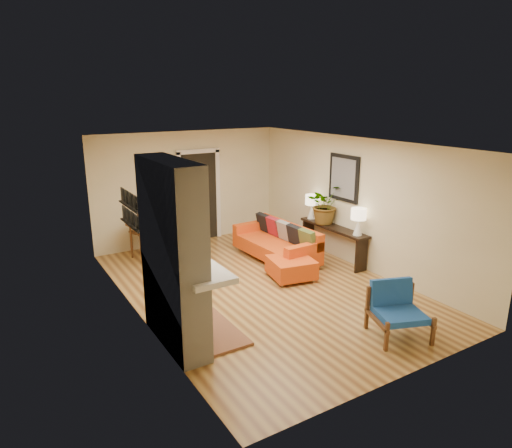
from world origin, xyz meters
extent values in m
plane|color=tan|center=(0.00, 0.00, 0.00)|extent=(6.50, 6.50, 0.00)
plane|color=white|center=(0.00, 0.00, 2.60)|extent=(6.50, 6.50, 0.00)
plane|color=beige|center=(0.00, 3.25, 1.30)|extent=(4.50, 0.00, 4.50)
plane|color=beige|center=(0.00, -3.25, 1.30)|extent=(4.50, 0.00, 4.50)
plane|color=beige|center=(-2.25, 0.00, 1.30)|extent=(0.00, 6.50, 6.50)
plane|color=beige|center=(2.25, 0.00, 1.30)|extent=(0.00, 6.50, 6.50)
cube|color=black|center=(0.25, 3.22, 1.05)|extent=(0.88, 0.06, 2.10)
cube|color=white|center=(-0.24, 3.21, 1.05)|extent=(0.10, 0.08, 2.18)
cube|color=white|center=(0.74, 3.21, 1.05)|extent=(0.10, 0.08, 2.18)
cube|color=white|center=(0.25, 3.21, 2.13)|extent=(1.08, 0.08, 0.10)
cube|color=black|center=(2.22, 0.40, 1.75)|extent=(0.04, 0.85, 0.95)
cube|color=slate|center=(2.19, 0.40, 1.75)|extent=(0.01, 0.70, 0.80)
cube|color=black|center=(-2.21, 0.35, 1.42)|extent=(0.06, 0.95, 0.02)
cube|color=black|center=(-2.21, 0.35, 1.72)|extent=(0.06, 0.95, 0.02)
cube|color=white|center=(-2.04, -1.00, 1.86)|extent=(0.42, 1.50, 1.48)
cube|color=white|center=(-2.04, -1.00, 0.56)|extent=(0.42, 1.50, 1.12)
cube|color=white|center=(-1.79, -1.00, 1.12)|extent=(0.60, 1.68, 0.08)
cube|color=black|center=(-1.83, -1.00, 0.45)|extent=(0.03, 0.72, 0.78)
cube|color=brown|center=(-1.53, -1.00, 0.02)|extent=(0.75, 1.30, 0.04)
cube|color=black|center=(-1.71, -1.00, 0.34)|extent=(0.30, 0.36, 0.48)
cylinder|color=black|center=(-1.71, -1.00, 0.78)|extent=(0.10, 0.10, 0.40)
cube|color=gold|center=(-1.82, -1.00, 1.75)|extent=(0.04, 0.95, 0.95)
cube|color=silver|center=(-1.80, -1.00, 1.75)|extent=(0.01, 0.82, 0.82)
cylinder|color=silver|center=(0.72, 0.16, 0.05)|extent=(0.04, 0.04, 0.10)
cylinder|color=silver|center=(1.41, 0.19, 0.05)|extent=(0.04, 0.04, 0.10)
cylinder|color=silver|center=(0.64, 1.99, 0.05)|extent=(0.04, 0.04, 0.10)
cylinder|color=silver|center=(1.34, 2.02, 0.05)|extent=(0.04, 0.04, 0.10)
cube|color=#E54F15|center=(1.03, 1.09, 0.25)|extent=(0.97, 2.11, 0.30)
cube|color=#E54F15|center=(1.37, 1.10, 0.57)|extent=(0.28, 2.08, 0.35)
cube|color=#E54F15|center=(1.07, 0.14, 0.49)|extent=(0.90, 0.21, 0.20)
cube|color=#E54F15|center=(0.99, 2.04, 0.49)|extent=(0.90, 0.21, 0.20)
cube|color=#516029|center=(1.27, 0.31, 0.61)|extent=(0.21, 0.40, 0.41)
cube|color=black|center=(1.25, 0.70, 0.61)|extent=(0.21, 0.40, 0.41)
cube|color=gray|center=(1.24, 1.10, 0.61)|extent=(0.21, 0.40, 0.41)
cube|color=maroon|center=(1.22, 1.44, 0.61)|extent=(0.21, 0.40, 0.41)
cube|color=black|center=(1.20, 1.84, 0.61)|extent=(0.21, 0.40, 0.41)
cylinder|color=silver|center=(0.33, -0.20, 0.03)|extent=(0.04, 0.04, 0.06)
cylinder|color=silver|center=(0.95, -0.31, 0.03)|extent=(0.04, 0.04, 0.06)
cylinder|color=silver|center=(0.44, 0.43, 0.03)|extent=(0.04, 0.04, 0.06)
cylinder|color=silver|center=(1.07, 0.31, 0.03)|extent=(0.04, 0.04, 0.06)
cube|color=#E54F15|center=(0.70, 0.06, 0.23)|extent=(0.91, 0.91, 0.33)
cube|color=brown|center=(0.43, -2.41, 0.29)|extent=(0.30, 0.70, 0.05)
cube|color=brown|center=(0.32, -2.71, 0.21)|extent=(0.06, 0.06, 0.43)
cube|color=brown|center=(0.54, -2.11, 0.34)|extent=(0.06, 0.06, 0.68)
cube|color=brown|center=(1.08, -2.65, 0.29)|extent=(0.30, 0.70, 0.05)
cube|color=brown|center=(0.97, -2.95, 0.21)|extent=(0.06, 0.06, 0.43)
cube|color=brown|center=(1.19, -2.35, 0.34)|extent=(0.06, 0.06, 0.68)
cube|color=#1C4BAA|center=(0.75, -2.53, 0.35)|extent=(0.81, 0.78, 0.10)
cube|color=#1C4BAA|center=(0.85, -2.26, 0.58)|extent=(0.66, 0.37, 0.40)
cube|color=brown|center=(-1.17, 2.45, 0.73)|extent=(0.96, 1.15, 0.04)
cylinder|color=brown|center=(-1.31, 1.96, 0.36)|extent=(0.05, 0.05, 0.72)
cylinder|color=brown|center=(-0.78, 2.13, 0.36)|extent=(0.05, 0.05, 0.72)
cylinder|color=brown|center=(-1.56, 2.78, 0.36)|extent=(0.05, 0.05, 0.72)
cylinder|color=brown|center=(-1.03, 2.94, 0.36)|extent=(0.05, 0.05, 0.72)
cube|color=brown|center=(-0.83, 1.88, 0.45)|extent=(0.52, 0.52, 0.04)
cube|color=brown|center=(-0.89, 2.07, 0.70)|extent=(0.41, 0.16, 0.46)
cylinder|color=brown|center=(-0.95, 1.67, 0.22)|extent=(0.04, 0.04, 0.44)
cylinder|color=brown|center=(-0.62, 1.77, 0.22)|extent=(0.04, 0.04, 0.44)
cylinder|color=brown|center=(-1.05, 1.99, 0.22)|extent=(0.04, 0.04, 0.44)
cylinder|color=brown|center=(-0.72, 2.09, 0.22)|extent=(0.04, 0.04, 0.44)
cube|color=brown|center=(-1.21, 3.11, 0.45)|extent=(0.52, 0.52, 0.04)
cube|color=brown|center=(-1.15, 2.92, 0.70)|extent=(0.41, 0.16, 0.46)
cylinder|color=brown|center=(-1.32, 2.90, 0.22)|extent=(0.04, 0.04, 0.44)
cylinder|color=brown|center=(-1.00, 3.00, 0.22)|extent=(0.04, 0.04, 0.44)
cylinder|color=brown|center=(-1.42, 3.22, 0.22)|extent=(0.04, 0.04, 0.44)
cylinder|color=brown|center=(-1.10, 3.32, 0.22)|extent=(0.04, 0.04, 0.44)
cube|color=black|center=(2.07, 0.47, 0.70)|extent=(0.34, 1.85, 0.05)
cube|color=black|center=(2.07, -0.38, 0.34)|extent=(0.30, 0.04, 0.68)
cube|color=black|center=(2.07, 1.32, 0.34)|extent=(0.30, 0.04, 0.68)
cone|color=white|center=(2.07, -0.24, 0.88)|extent=(0.18, 0.18, 0.30)
cylinder|color=white|center=(2.07, -0.24, 1.05)|extent=(0.03, 0.03, 0.06)
cylinder|color=#FFEABF|center=(2.07, -0.24, 1.16)|extent=(0.30, 0.30, 0.22)
cone|color=white|center=(2.07, 1.22, 0.88)|extent=(0.18, 0.18, 0.30)
cylinder|color=white|center=(2.07, 1.22, 1.05)|extent=(0.03, 0.03, 0.06)
cylinder|color=#FFEABF|center=(2.07, 1.22, 1.16)|extent=(0.30, 0.30, 0.22)
imported|color=#1E5919|center=(2.06, 0.77, 1.15)|extent=(0.90, 0.83, 0.85)
camera|label=1|loc=(-4.08, -6.53, 3.39)|focal=32.00mm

